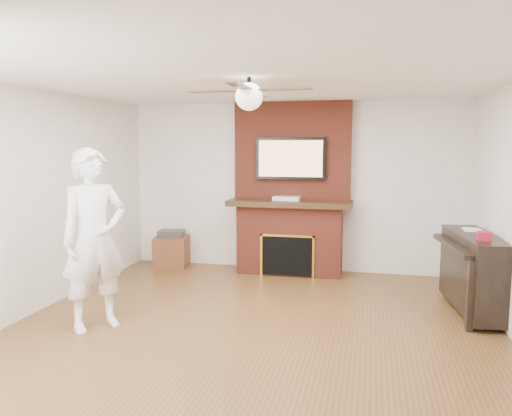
% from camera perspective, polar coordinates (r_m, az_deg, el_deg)
% --- Properties ---
extents(room_shell, '(5.36, 5.86, 2.86)m').
position_cam_1_polar(room_shell, '(4.81, -0.78, -0.19)').
color(room_shell, '#543618').
rests_on(room_shell, ground).
extents(fireplace, '(1.78, 0.64, 2.50)m').
position_cam_1_polar(fireplace, '(7.32, 4.00, 0.30)').
color(fireplace, maroon).
rests_on(fireplace, ground).
extents(tv, '(1.00, 0.08, 0.60)m').
position_cam_1_polar(tv, '(7.23, 3.99, 5.66)').
color(tv, black).
rests_on(tv, fireplace).
extents(ceiling_fan, '(1.21, 1.21, 0.31)m').
position_cam_1_polar(ceiling_fan, '(4.79, -0.80, 12.74)').
color(ceiling_fan, black).
rests_on(ceiling_fan, room_shell).
extents(person, '(0.77, 0.81, 1.85)m').
position_cam_1_polar(person, '(5.30, -18.00, -3.44)').
color(person, white).
rests_on(person, ground).
extents(side_table, '(0.56, 0.56, 0.56)m').
position_cam_1_polar(side_table, '(7.88, -9.61, -4.71)').
color(side_table, '#5C301A').
rests_on(side_table, ground).
extents(piano, '(0.66, 1.40, 0.98)m').
position_cam_1_polar(piano, '(6.10, 23.64, -6.60)').
color(piano, black).
rests_on(piano, ground).
extents(cable_box, '(0.39, 0.24, 0.05)m').
position_cam_1_polar(cable_box, '(7.22, 3.55, 1.11)').
color(cable_box, silver).
rests_on(cable_box, fireplace).
extents(candle_orange, '(0.07, 0.07, 0.13)m').
position_cam_1_polar(candle_orange, '(7.28, 2.59, -7.18)').
color(candle_orange, gold).
rests_on(candle_orange, ground).
extents(candle_green, '(0.08, 0.08, 0.10)m').
position_cam_1_polar(candle_green, '(7.24, 4.09, -7.40)').
color(candle_green, '#4D7930').
rests_on(candle_green, ground).
extents(candle_cream, '(0.08, 0.08, 0.11)m').
position_cam_1_polar(candle_cream, '(7.31, 4.91, -7.20)').
color(candle_cream, beige).
rests_on(candle_cream, ground).
extents(candle_blue, '(0.06, 0.06, 0.08)m').
position_cam_1_polar(candle_blue, '(7.25, 5.68, -7.47)').
color(candle_blue, teal).
rests_on(candle_blue, ground).
extents(candle_blue_extra, '(0.06, 0.06, 0.08)m').
position_cam_1_polar(candle_blue_extra, '(7.27, 4.38, -7.41)').
color(candle_blue_extra, '#4C3195').
rests_on(candle_blue_extra, ground).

